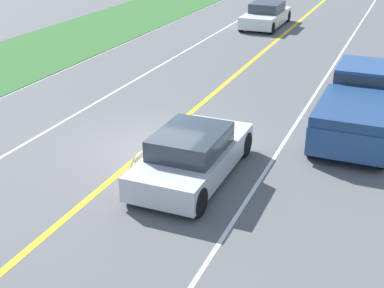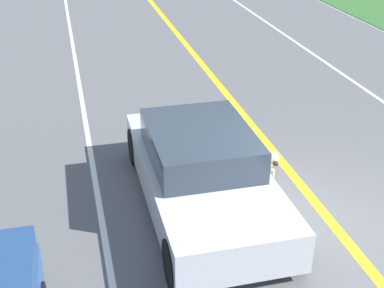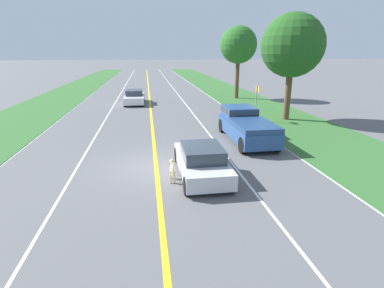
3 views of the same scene
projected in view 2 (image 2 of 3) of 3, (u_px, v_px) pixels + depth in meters
The scene contains 5 objects.
ground_plane at pixel (340, 233), 8.15m from camera, with size 400.00×400.00×0.00m, color #5B5B5E.
centre_divider_line at pixel (340, 233), 8.15m from camera, with size 0.18×160.00×0.01m, color yellow.
lane_dash_same_dir at pixel (110, 269), 7.40m from camera, with size 0.10×160.00×0.01m, color white.
ego_car at pixel (202, 172), 8.58m from camera, with size 1.88×4.33×1.32m.
dog at pixel (267, 159), 9.18m from camera, with size 0.26×1.11×0.81m.
Camera 2 is at (3.78, 5.90, 4.93)m, focal length 50.00 mm.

